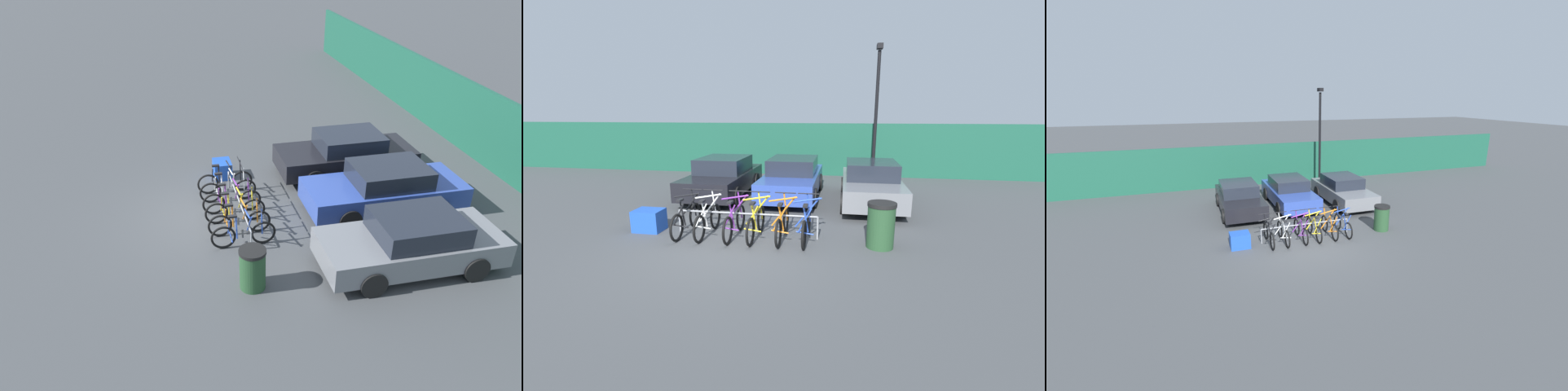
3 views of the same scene
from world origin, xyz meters
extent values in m
plane|color=#424447|center=(0.00, 0.00, 0.00)|extent=(120.00, 120.00, 0.00)
cube|color=#19513D|center=(0.00, 9.50, 1.23)|extent=(36.00, 0.16, 2.46)
cylinder|color=gray|center=(0.19, 0.68, 0.55)|extent=(3.48, 0.04, 0.04)
cylinder|color=gray|center=(-1.55, 0.68, 0.28)|extent=(0.04, 0.04, 0.55)
cylinder|color=gray|center=(1.93, 0.68, 0.28)|extent=(0.04, 0.04, 0.55)
torus|color=black|center=(-1.30, 0.00, 0.33)|extent=(0.06, 0.66, 0.66)
torus|color=black|center=(-1.30, 1.05, 0.33)|extent=(0.06, 0.66, 0.66)
cylinder|color=black|center=(-1.30, 0.68, 0.65)|extent=(0.60, 0.04, 0.76)
cylinder|color=black|center=(-1.30, 0.63, 0.96)|extent=(0.68, 0.04, 0.16)
cylinder|color=black|center=(-1.30, 0.35, 0.59)|extent=(0.14, 0.04, 0.63)
cylinder|color=black|center=(-1.30, 0.15, 0.61)|extent=(0.32, 0.03, 0.58)
cylinder|color=black|center=(-1.30, 0.20, 0.31)|extent=(0.40, 0.03, 0.08)
cylinder|color=black|center=(-1.30, 1.01, 0.68)|extent=(0.12, 0.04, 0.69)
cylinder|color=black|center=(-1.30, 0.97, 1.04)|extent=(0.52, 0.03, 0.03)
cube|color=black|center=(-1.30, 0.25, 0.93)|extent=(0.10, 0.22, 0.05)
torus|color=black|center=(-0.74, 0.00, 0.33)|extent=(0.06, 0.66, 0.66)
torus|color=black|center=(-0.74, 1.05, 0.33)|extent=(0.06, 0.66, 0.66)
cylinder|color=silver|center=(-0.74, 0.68, 0.65)|extent=(0.60, 0.04, 0.76)
cylinder|color=silver|center=(-0.74, 0.63, 0.96)|extent=(0.68, 0.04, 0.16)
cylinder|color=silver|center=(-0.74, 0.35, 0.59)|extent=(0.14, 0.04, 0.63)
cylinder|color=silver|center=(-0.74, 0.15, 0.61)|extent=(0.32, 0.03, 0.58)
cylinder|color=silver|center=(-0.74, 0.20, 0.31)|extent=(0.40, 0.03, 0.08)
cylinder|color=silver|center=(-0.74, 1.01, 0.68)|extent=(0.12, 0.04, 0.69)
cylinder|color=black|center=(-0.74, 0.97, 1.04)|extent=(0.52, 0.03, 0.03)
cube|color=black|center=(-0.74, 0.25, 0.93)|extent=(0.10, 0.22, 0.05)
torus|color=black|center=(-0.06, 0.00, 0.33)|extent=(0.06, 0.66, 0.66)
torus|color=black|center=(-0.06, 1.05, 0.33)|extent=(0.06, 0.66, 0.66)
cylinder|color=#752D99|center=(-0.06, 0.68, 0.65)|extent=(0.60, 0.04, 0.76)
cylinder|color=#752D99|center=(-0.06, 0.63, 0.96)|extent=(0.68, 0.04, 0.16)
cylinder|color=#752D99|center=(-0.06, 0.35, 0.59)|extent=(0.14, 0.04, 0.63)
cylinder|color=#752D99|center=(-0.06, 0.15, 0.61)|extent=(0.32, 0.03, 0.58)
cylinder|color=#752D99|center=(-0.06, 0.20, 0.31)|extent=(0.40, 0.03, 0.08)
cylinder|color=#752D99|center=(-0.06, 1.01, 0.68)|extent=(0.12, 0.04, 0.69)
cylinder|color=black|center=(-0.06, 0.97, 1.04)|extent=(0.52, 0.03, 0.03)
cube|color=black|center=(-0.06, 0.25, 0.93)|extent=(0.10, 0.22, 0.05)
torus|color=black|center=(0.47, 0.00, 0.33)|extent=(0.06, 0.66, 0.66)
torus|color=black|center=(0.47, 1.05, 0.33)|extent=(0.06, 0.66, 0.66)
cylinder|color=yellow|center=(0.47, 0.68, 0.65)|extent=(0.60, 0.04, 0.76)
cylinder|color=yellow|center=(0.47, 0.63, 0.96)|extent=(0.68, 0.04, 0.16)
cylinder|color=yellow|center=(0.47, 0.35, 0.59)|extent=(0.14, 0.04, 0.63)
cylinder|color=yellow|center=(0.47, 0.15, 0.61)|extent=(0.32, 0.03, 0.58)
cylinder|color=yellow|center=(0.47, 0.20, 0.31)|extent=(0.40, 0.03, 0.08)
cylinder|color=yellow|center=(0.47, 1.01, 0.68)|extent=(0.12, 0.04, 0.69)
cylinder|color=black|center=(0.47, 0.97, 1.04)|extent=(0.52, 0.03, 0.03)
cube|color=black|center=(0.47, 0.25, 0.93)|extent=(0.10, 0.22, 0.05)
torus|color=black|center=(1.11, 0.00, 0.33)|extent=(0.06, 0.66, 0.66)
torus|color=black|center=(1.11, 1.05, 0.33)|extent=(0.06, 0.66, 0.66)
cylinder|color=orange|center=(1.11, 0.68, 0.65)|extent=(0.60, 0.04, 0.76)
cylinder|color=orange|center=(1.11, 0.63, 0.96)|extent=(0.68, 0.04, 0.16)
cylinder|color=orange|center=(1.11, 0.35, 0.59)|extent=(0.14, 0.04, 0.63)
cylinder|color=orange|center=(1.11, 0.15, 0.61)|extent=(0.32, 0.03, 0.58)
cylinder|color=orange|center=(1.11, 0.20, 0.31)|extent=(0.40, 0.03, 0.08)
cylinder|color=orange|center=(1.11, 1.01, 0.68)|extent=(0.12, 0.04, 0.69)
cylinder|color=black|center=(1.11, 0.97, 1.04)|extent=(0.52, 0.03, 0.03)
cube|color=black|center=(1.11, 0.25, 0.93)|extent=(0.10, 0.22, 0.05)
torus|color=black|center=(1.68, 0.00, 0.33)|extent=(0.06, 0.66, 0.66)
torus|color=black|center=(1.68, 1.05, 0.33)|extent=(0.06, 0.66, 0.66)
cylinder|color=#284CB7|center=(1.68, 0.68, 0.65)|extent=(0.60, 0.04, 0.76)
cylinder|color=#284CB7|center=(1.68, 0.63, 0.96)|extent=(0.68, 0.04, 0.16)
cylinder|color=#284CB7|center=(1.68, 0.35, 0.59)|extent=(0.14, 0.04, 0.63)
cylinder|color=#284CB7|center=(1.68, 0.15, 0.61)|extent=(0.32, 0.03, 0.58)
cylinder|color=#284CB7|center=(1.68, 0.20, 0.31)|extent=(0.40, 0.03, 0.08)
cylinder|color=#284CB7|center=(1.68, 1.01, 0.68)|extent=(0.12, 0.04, 0.69)
cylinder|color=black|center=(1.68, 0.97, 1.04)|extent=(0.52, 0.03, 0.03)
cube|color=black|center=(1.68, 0.25, 0.93)|extent=(0.10, 0.22, 0.05)
cube|color=black|center=(-1.74, 4.57, 0.57)|extent=(1.80, 4.43, 0.62)
cube|color=#1E232D|center=(-1.74, 4.68, 1.14)|extent=(1.58, 2.04, 0.52)
cylinder|color=black|center=(-2.60, 5.85, 0.32)|extent=(0.20, 0.64, 0.64)
cylinder|color=black|center=(-0.89, 5.85, 0.32)|extent=(0.20, 0.64, 0.64)
cylinder|color=black|center=(-2.60, 3.28, 0.32)|extent=(0.20, 0.64, 0.64)
cylinder|color=black|center=(-0.89, 3.28, 0.32)|extent=(0.20, 0.64, 0.64)
cube|color=#2D479E|center=(0.74, 4.79, 0.57)|extent=(1.80, 4.55, 0.62)
cube|color=#1E232D|center=(0.74, 4.91, 1.14)|extent=(1.58, 2.09, 0.52)
cylinder|color=black|center=(-0.12, 6.11, 0.32)|extent=(0.20, 0.64, 0.64)
cylinder|color=black|center=(1.59, 6.11, 0.32)|extent=(0.20, 0.64, 0.64)
cylinder|color=black|center=(-0.12, 3.47, 0.32)|extent=(0.20, 0.64, 0.64)
cylinder|color=black|center=(1.59, 3.47, 0.32)|extent=(0.20, 0.64, 0.64)
cube|color=slate|center=(3.39, 4.27, 0.57)|extent=(1.80, 4.42, 0.62)
cube|color=#1E232D|center=(3.39, 4.38, 1.14)|extent=(1.58, 2.03, 0.52)
cylinder|color=black|center=(2.54, 5.55, 0.32)|extent=(0.20, 0.64, 0.64)
cylinder|color=black|center=(4.25, 5.55, 0.32)|extent=(0.20, 0.64, 0.64)
cylinder|color=black|center=(2.54, 2.98, 0.32)|extent=(0.20, 0.64, 0.64)
cylinder|color=black|center=(4.25, 2.98, 0.32)|extent=(0.20, 0.64, 0.64)
cylinder|color=black|center=(3.78, 8.50, 2.72)|extent=(0.14, 0.14, 5.44)
cube|color=black|center=(3.78, 8.50, 5.59)|extent=(0.24, 0.44, 0.20)
cylinder|color=#234728|center=(3.35, 0.41, 0.47)|extent=(0.60, 0.60, 0.95)
cylinder|color=black|center=(3.35, 0.41, 0.99)|extent=(0.63, 0.63, 0.08)
cube|color=blue|center=(-2.35, 0.60, 0.28)|extent=(0.70, 0.56, 0.55)
camera|label=1|loc=(12.41, -1.43, 7.60)|focal=35.00mm
camera|label=2|loc=(2.45, -7.19, 2.94)|focal=24.00mm
camera|label=3|loc=(-3.88, -11.13, 5.32)|focal=24.00mm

